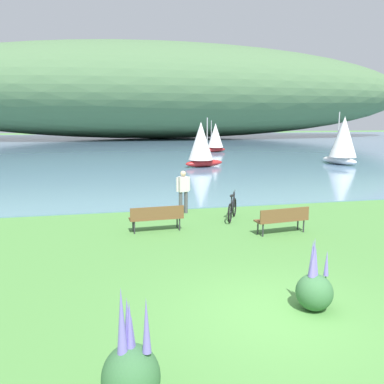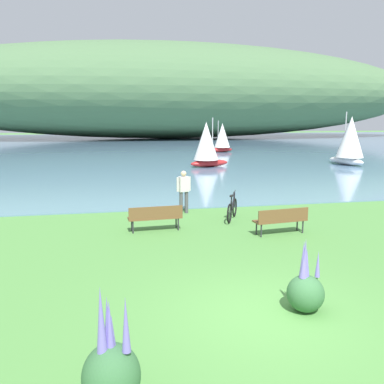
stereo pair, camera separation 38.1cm
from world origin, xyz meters
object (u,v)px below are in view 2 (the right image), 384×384
object	(u,v)px
park_bench_further_along	(281,219)
sailboat_mid_bay	(222,137)
person_at_shoreline	(184,189)
sailboat_toward_hillside	(207,144)
sailboat_nearest_to_shore	(350,140)
bicycle_leaning_near_bench	(232,209)
park_bench_near_camera	(155,216)

from	to	relation	value
park_bench_further_along	sailboat_mid_bay	size ratio (longest dim) A/B	0.54
person_at_shoreline	sailboat_mid_bay	distance (m)	29.23
sailboat_toward_hillside	person_at_shoreline	bearing A→B (deg)	-106.26
sailboat_mid_bay	park_bench_further_along	bearing A→B (deg)	-101.51
sailboat_nearest_to_shore	sailboat_toward_hillside	distance (m)	11.41
sailboat_nearest_to_shore	bicycle_leaning_near_bench	bearing A→B (deg)	-132.82
bicycle_leaning_near_bench	sailboat_toward_hillside	size ratio (longest dim) A/B	0.43
bicycle_leaning_near_bench	sailboat_nearest_to_shore	world-z (taller)	sailboat_nearest_to_shore
park_bench_further_along	person_at_shoreline	world-z (taller)	person_at_shoreline
park_bench_near_camera	sailboat_toward_hillside	xyz separation A→B (m)	(5.66, 17.11, 1.27)
person_at_shoreline	sailboat_nearest_to_shore	bearing A→B (deg)	41.38
person_at_shoreline	sailboat_mid_bay	bearing A→B (deg)	72.06
person_at_shoreline	sailboat_mid_bay	xyz separation A→B (m)	(9.00, 27.80, 0.66)
park_bench_further_along	sailboat_toward_hillside	distance (m)	18.38
sailboat_nearest_to_shore	park_bench_near_camera	bearing A→B (deg)	-136.42
park_bench_near_camera	park_bench_further_along	bearing A→B (deg)	-16.00
person_at_shoreline	sailboat_nearest_to_shore	world-z (taller)	sailboat_nearest_to_shore
park_bench_near_camera	sailboat_nearest_to_shore	world-z (taller)	sailboat_nearest_to_shore
park_bench_further_along	sailboat_nearest_to_shore	xyz separation A→B (m)	(13.05, 17.36, 1.48)
park_bench_further_along	person_at_shoreline	distance (m)	4.44
park_bench_near_camera	bicycle_leaning_near_bench	world-z (taller)	bicycle_leaning_near_bench
park_bench_further_along	person_at_shoreline	size ratio (longest dim) A/B	1.08
bicycle_leaning_near_bench	sailboat_mid_bay	size ratio (longest dim) A/B	0.47
sailboat_nearest_to_shore	sailboat_toward_hillside	world-z (taller)	sailboat_nearest_to_shore
park_bench_further_along	bicycle_leaning_near_bench	distance (m)	2.41
park_bench_near_camera	sailboat_nearest_to_shore	size ratio (longest dim) A/B	0.44
park_bench_near_camera	sailboat_toward_hillside	world-z (taller)	sailboat_toward_hillside
sailboat_toward_hillside	sailboat_mid_bay	bearing A→B (deg)	70.22
park_bench_near_camera	sailboat_mid_bay	xyz separation A→B (m)	(10.38, 30.22, 1.12)
sailboat_mid_bay	sailboat_toward_hillside	bearing A→B (deg)	-109.78
bicycle_leaning_near_bench	sailboat_mid_bay	distance (m)	30.13
park_bench_near_camera	sailboat_mid_bay	bearing A→B (deg)	71.04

